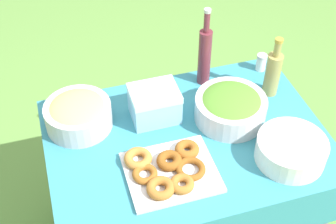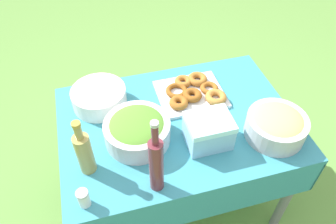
% 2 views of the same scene
% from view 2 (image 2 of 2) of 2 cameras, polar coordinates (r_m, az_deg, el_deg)
% --- Properties ---
extents(ground_plane, '(14.00, 14.00, 0.00)m').
position_cam_2_polar(ground_plane, '(2.17, 1.30, -14.21)').
color(ground_plane, '#609342').
extents(picnic_table, '(1.14, 0.81, 0.70)m').
position_cam_2_polar(picnic_table, '(1.68, 1.64, -4.01)').
color(picnic_table, teal).
rests_on(picnic_table, ground_plane).
extents(salad_bowl, '(0.30, 0.30, 0.13)m').
position_cam_2_polar(salad_bowl, '(1.49, -5.40, -3.07)').
color(salad_bowl, silver).
rests_on(salad_bowl, picnic_table).
extents(pasta_bowl, '(0.28, 0.28, 0.13)m').
position_cam_2_polar(pasta_bowl, '(1.58, 18.36, -2.13)').
color(pasta_bowl, '#B2B7BC').
rests_on(pasta_bowl, picnic_table).
extents(donut_platter, '(0.36, 0.31, 0.05)m').
position_cam_2_polar(donut_platter, '(1.72, 4.29, 3.47)').
color(donut_platter, silver).
rests_on(donut_platter, picnic_table).
extents(plate_stack, '(0.27, 0.27, 0.10)m').
position_cam_2_polar(plate_stack, '(1.69, -11.89, 2.54)').
color(plate_stack, white).
rests_on(plate_stack, picnic_table).
extents(olive_oil_bottle, '(0.07, 0.07, 0.29)m').
position_cam_2_polar(olive_oil_bottle, '(1.38, -14.38, -6.80)').
color(olive_oil_bottle, '#998E4C').
rests_on(olive_oil_bottle, picnic_table).
extents(wine_bottle, '(0.06, 0.06, 0.39)m').
position_cam_2_polar(wine_bottle, '(1.26, -2.06, -8.99)').
color(wine_bottle, maroon).
rests_on(wine_bottle, picnic_table).
extents(cooler_box, '(0.20, 0.16, 0.15)m').
position_cam_2_polar(cooler_box, '(1.47, 7.04, -3.29)').
color(cooler_box, '#8CC6E5').
rests_on(cooler_box, picnic_table).
extents(salt_shaker, '(0.05, 0.05, 0.08)m').
position_cam_2_polar(salt_shaker, '(1.35, -14.50, -14.33)').
color(salt_shaker, white).
rests_on(salt_shaker, picnic_table).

